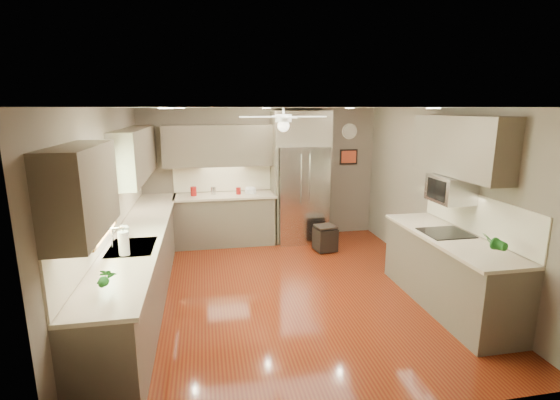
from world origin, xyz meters
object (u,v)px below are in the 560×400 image
object	(u,v)px
canister_b	(213,191)
potted_plant_left	(105,278)
microwave	(451,189)
canister_d	(238,191)
paper_towel	(124,243)
canister_a	(194,191)
refrigerator	(301,179)
soap_bottle	(125,229)
potted_plant_right	(493,242)
bowl	(251,192)
stool	(325,238)

from	to	relation	value
canister_b	potted_plant_left	xyz separation A→B (m)	(-1.01, -3.95, 0.07)
canister_b	potted_plant_left	distance (m)	4.08
potted_plant_left	microwave	size ratio (longest dim) A/B	0.52
canister_d	paper_towel	world-z (taller)	paper_towel
canister_a	paper_towel	distance (m)	3.06
canister_b	refrigerator	bearing A→B (deg)	-2.80
refrigerator	paper_towel	xyz separation A→B (m)	(-2.66, -2.95, -0.11)
soap_bottle	microwave	world-z (taller)	microwave
potted_plant_right	bowl	size ratio (longest dim) A/B	1.42
stool	paper_towel	bearing A→B (deg)	-142.90
canister_d	potted_plant_left	world-z (taller)	potted_plant_left
canister_d	soap_bottle	xyz separation A→B (m)	(-1.60, -2.29, 0.04)
stool	bowl	bearing A→B (deg)	148.86
canister_d	soap_bottle	bearing A→B (deg)	-124.91
microwave	stool	world-z (taller)	microwave
canister_d	stool	world-z (taller)	canister_d
canister_d	refrigerator	distance (m)	1.19
canister_b	potted_plant_right	world-z (taller)	potted_plant_right
potted_plant_left	stool	distance (m)	4.38
bowl	paper_towel	world-z (taller)	paper_towel
potted_plant_left	paper_towel	size ratio (longest dim) A/B	1.03
canister_d	microwave	size ratio (longest dim) A/B	0.24
canister_d	stool	xyz separation A→B (m)	(1.45, -0.75, -0.76)
paper_towel	bowl	bearing A→B (deg)	60.08
canister_b	microwave	size ratio (longest dim) A/B	0.27
bowl	potted_plant_left	bearing A→B (deg)	-113.52
canister_b	paper_towel	bearing A→B (deg)	-108.75
soap_bottle	potted_plant_left	size ratio (longest dim) A/B	0.70
soap_bottle	potted_plant_right	world-z (taller)	potted_plant_right
canister_b	paper_towel	distance (m)	3.20
bowl	refrigerator	size ratio (longest dim) A/B	0.09
microwave	stool	xyz separation A→B (m)	(-1.04, 1.98, -1.24)
potted_plant_left	potted_plant_right	distance (m)	3.87
potted_plant_left	potted_plant_right	bearing A→B (deg)	2.68
microwave	paper_towel	bearing A→B (deg)	-176.59
canister_b	stool	distance (m)	2.21
bowl	refrigerator	world-z (taller)	refrigerator
refrigerator	microwave	distance (m)	3.03
canister_a	paper_towel	size ratio (longest dim) A/B	0.62
canister_d	stool	size ratio (longest dim) A/B	0.29
canister_d	bowl	xyz separation A→B (m)	(0.22, -0.00, -0.03)
bowl	stool	xyz separation A→B (m)	(1.23, -0.74, -0.73)
canister_a	potted_plant_left	bearing A→B (deg)	-99.55
canister_a	bowl	distance (m)	1.04
paper_towel	refrigerator	bearing A→B (deg)	47.96
potted_plant_left	bowl	xyz separation A→B (m)	(1.69, 3.89, -0.12)
canister_d	potted_plant_right	xyz separation A→B (m)	(2.40, -3.71, 0.09)
canister_a	refrigerator	xyz separation A→B (m)	(1.98, -0.04, 0.17)
canister_a	soap_bottle	xyz separation A→B (m)	(-0.79, -2.30, 0.02)
soap_bottle	refrigerator	world-z (taller)	refrigerator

